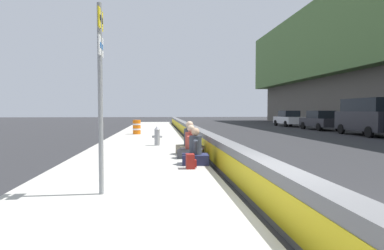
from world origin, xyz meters
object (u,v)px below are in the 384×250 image
at_px(route_sign_post, 100,85).
at_px(parked_car_far, 289,118).
at_px(parked_car_fourth, 368,116).
at_px(backpack, 191,161).
at_px(parked_car_midline, 320,120).
at_px(seated_person_rear, 190,144).
at_px(seated_person_foreground, 195,153).
at_px(fire_hydrant, 157,136).
at_px(seated_person_middle, 191,147).
at_px(construction_barrel, 137,127).

relative_size(route_sign_post, parked_car_far, 0.80).
xyz_separation_m(parked_car_fourth, parked_car_far, (13.01, 0.28, -0.49)).
xyz_separation_m(backpack, parked_car_midline, (18.60, -13.34, 0.53)).
distance_m(seated_person_rear, parked_car_far, 25.61).
distance_m(seated_person_foreground, parked_car_fourth, 17.42).
height_order(seated_person_foreground, parked_car_midline, parked_car_midline).
xyz_separation_m(fire_hydrant, parked_car_midline, (12.57, -14.29, 0.27)).
bearing_deg(seated_person_foreground, parked_car_midline, -36.27).
height_order(fire_hydrant, seated_person_middle, seated_person_middle).
distance_m(route_sign_post, backpack, 3.71).
xyz_separation_m(fire_hydrant, parked_car_far, (19.06, -14.05, 0.27)).
relative_size(seated_person_middle, parked_car_midline, 0.25).
bearing_deg(backpack, seated_person_rear, -4.92).
bearing_deg(route_sign_post, construction_barrel, 1.44).
xyz_separation_m(backpack, parked_car_far, (25.09, -13.11, 0.53)).
height_order(route_sign_post, seated_person_middle, route_sign_post).
xyz_separation_m(parked_car_midline, parked_car_far, (6.49, 0.23, 0.00)).
bearing_deg(backpack, seated_person_foreground, -16.85).
relative_size(fire_hydrant, parked_car_fourth, 0.17).
relative_size(seated_person_middle, backpack, 2.78).
xyz_separation_m(seated_person_middle, parked_car_fourth, (10.06, -13.18, 0.87)).
xyz_separation_m(seated_person_foreground, parked_car_far, (24.38, -12.89, 0.38)).
bearing_deg(parked_car_far, seated_person_foreground, 152.13).
relative_size(seated_person_foreground, backpack, 2.71).
xyz_separation_m(seated_person_rear, parked_car_midline, (15.65, -13.09, 0.35)).
relative_size(fire_hydrant, backpack, 2.20).
height_order(fire_hydrant, backpack, fire_hydrant).
height_order(seated_person_rear, parked_car_midline, parked_car_midline).
distance_m(backpack, parked_car_fourth, 18.06).
xyz_separation_m(seated_person_rear, parked_car_fourth, (9.13, -13.13, 0.84)).
distance_m(seated_person_foreground, parked_car_far, 27.58).
relative_size(fire_hydrant, parked_car_midline, 0.19).
distance_m(route_sign_post, seated_person_middle, 5.33).
bearing_deg(parked_car_midline, seated_person_rear, 140.10).
relative_size(route_sign_post, fire_hydrant, 4.09).
relative_size(route_sign_post, construction_barrel, 3.79).
relative_size(parked_car_fourth, parked_car_far, 1.14).
distance_m(route_sign_post, seated_person_rear, 6.15).
bearing_deg(seated_person_rear, construction_barrel, 14.22).
relative_size(seated_person_foreground, parked_car_fourth, 0.21).
bearing_deg(construction_barrel, parked_car_midline, -71.06).
distance_m(seated_person_rear, construction_barrel, 10.59).
bearing_deg(route_sign_post, parked_car_midline, -35.88).
relative_size(fire_hydrant, parked_car_far, 0.20).
bearing_deg(route_sign_post, parked_car_far, -28.59).
relative_size(seated_person_foreground, seated_person_rear, 0.90).
relative_size(route_sign_post, parked_car_midline, 0.80).
relative_size(fire_hydrant, seated_person_middle, 0.79).
relative_size(seated_person_middle, parked_car_fourth, 0.22).
bearing_deg(seated_person_middle, fire_hydrant, 16.05).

